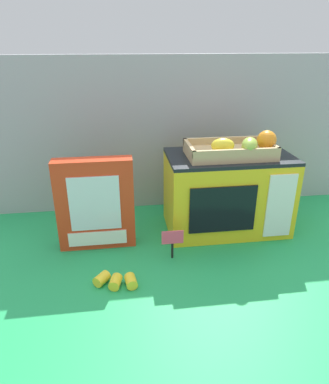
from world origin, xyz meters
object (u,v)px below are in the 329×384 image
(toy_microwave, at_px, (227,192))
(cookie_set_box, at_px, (96,204))
(loose_toy_banana, at_px, (116,281))
(food_groups_crate, at_px, (236,149))
(price_sign, at_px, (172,240))

(toy_microwave, relative_size, cookie_set_box, 1.40)
(loose_toy_banana, bearing_deg, toy_microwave, 35.35)
(toy_microwave, height_order, food_groups_crate, food_groups_crate)
(food_groups_crate, relative_size, cookie_set_box, 0.97)
(toy_microwave, bearing_deg, loose_toy_banana, -144.65)
(toy_microwave, relative_size, food_groups_crate, 1.43)
(price_sign, bearing_deg, cookie_set_box, 154.58)
(toy_microwave, distance_m, price_sign, 0.30)
(cookie_set_box, relative_size, loose_toy_banana, 2.41)
(cookie_set_box, bearing_deg, loose_toy_banana, -75.96)
(toy_microwave, relative_size, loose_toy_banana, 3.36)
(toy_microwave, distance_m, food_groups_crate, 0.17)
(food_groups_crate, distance_m, loose_toy_banana, 0.58)
(toy_microwave, bearing_deg, cookie_set_box, -172.28)
(food_groups_crate, bearing_deg, loose_toy_banana, -147.51)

